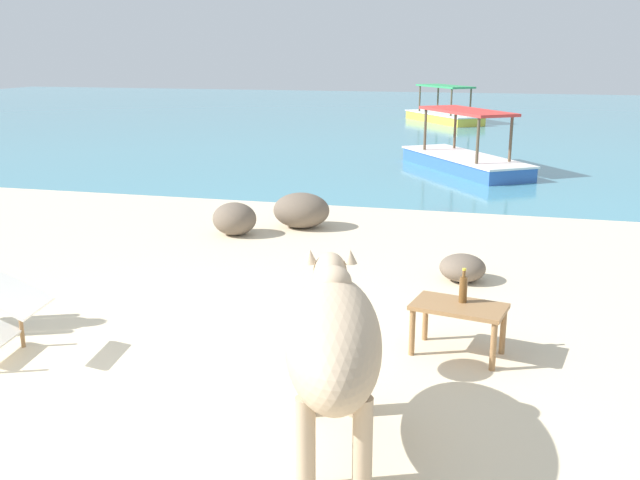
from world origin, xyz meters
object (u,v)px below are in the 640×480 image
Objects in this scene: cow at (333,336)px; bottle at (463,289)px; boat_yellow at (444,114)px; boat_blue at (464,157)px; low_bench_table at (459,313)px.

cow is 1.86m from bottle.
cow is at bearing 146.77° from boat_yellow.
boat_blue is (0.21, 11.41, -0.51)m from cow.
cow is 11.43m from boat_blue.
low_bench_table is 9.80m from boat_blue.
boat_blue is at bearing 151.03° from boat_yellow.
bottle is at bearing 149.06° from boat_yellow.
bottle is 0.08× the size of boat_blue.
low_bench_table is at bearing -37.78° from cow.
bottle is at bearing 83.96° from low_bench_table.
boat_blue is (1.30, -10.44, 0.00)m from boat_yellow.
bottle is 0.08× the size of boat_yellow.
boat_yellow is (-1.78, 20.23, -0.12)m from low_bench_table.
cow is 1.81m from low_bench_table.
low_bench_table is 2.82× the size of bottle.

